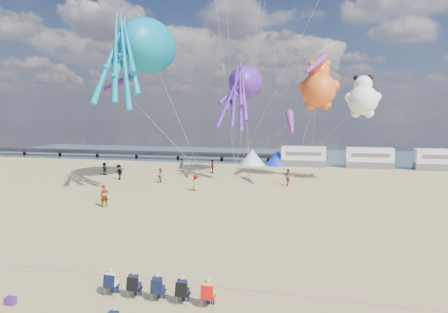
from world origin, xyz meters
TOP-DOWN VIEW (x-y plane):
  - ground at (0.00, 0.00)m, footprint 120.00×120.00m
  - water at (0.00, 55.00)m, footprint 120.00×120.00m
  - pier at (-28.00, 44.00)m, footprint 60.00×3.00m
  - motorhome_0 at (6.00, 40.00)m, footprint 6.60×2.50m
  - motorhome_1 at (15.50, 40.00)m, footprint 6.60×2.50m
  - motorhome_2 at (25.00, 40.00)m, footprint 6.60×2.50m
  - tent_white at (-2.00, 40.00)m, footprint 4.00×4.00m
  - tent_blue at (2.00, 40.00)m, footprint 4.00×4.00m
  - spectator_row at (2.35, -6.87)m, footprint 6.10×0.90m
  - cooler_purple at (-3.51, -8.69)m, footprint 0.40×0.30m
  - rope_line at (0.00, -5.00)m, footprint 34.00×0.03m
  - standing_person at (-9.11, 8.10)m, footprint 0.80×0.79m
  - beachgoer_0 at (-3.87, 16.96)m, footprint 0.48×0.64m
  - beachgoer_1 at (-10.33, 30.44)m, footprint 0.91×0.64m
  - beachgoer_2 at (-15.07, 21.42)m, footprint 1.09×0.99m
  - beachgoer_3 at (-5.60, 29.56)m, footprint 1.04×1.34m
  - beachgoer_4 at (-18.76, 24.39)m, footprint 1.05×0.80m
  - beachgoer_5 at (5.14, 22.31)m, footprint 0.56×1.72m
  - beachgoer_7 at (-9.25, 20.57)m, footprint 0.84×0.98m
  - sandbag_a at (-6.49, 27.53)m, footprint 0.50×0.35m
  - sandbag_b at (-0.17, 27.79)m, footprint 0.50×0.35m
  - sandbag_c at (5.17, 28.50)m, footprint 0.50×0.35m
  - sandbag_d at (7.62, 30.60)m, footprint 0.50×0.35m
  - sandbag_e at (-2.42, 29.73)m, footprint 0.50×0.35m
  - kite_octopus_teal at (-10.35, 19.95)m, footprint 7.67×11.91m
  - kite_octopus_purple at (-0.94, 28.84)m, footprint 5.62×9.88m
  - kite_panda at (13.05, 25.32)m, footprint 4.48×4.28m
  - kite_teddy_orange at (8.19, 27.00)m, footprint 6.16×5.97m
  - windsock_left at (-14.58, 20.79)m, footprint 2.22×7.00m
  - windsock_mid at (7.87, 24.33)m, footprint 2.92×5.11m
  - windsock_right at (5.47, 21.23)m, footprint 1.60×4.39m

SIDE VIEW (x-z plane):
  - ground at x=0.00m, z-range 0.00..0.00m
  - water at x=0.00m, z-range 0.02..0.02m
  - rope_line at x=0.00m, z-range 0.00..0.04m
  - sandbag_a at x=-6.49m, z-range 0.00..0.22m
  - sandbag_b at x=-0.17m, z-range 0.00..0.22m
  - sandbag_c at x=5.17m, z-range 0.00..0.22m
  - sandbag_d at x=7.62m, z-range 0.00..0.22m
  - sandbag_e at x=-2.42m, z-range 0.00..0.22m
  - cooler_purple at x=-3.51m, z-range 0.00..0.32m
  - spectator_row at x=2.35m, z-range 0.00..1.30m
  - beachgoer_0 at x=-3.87m, z-range 0.00..1.61m
  - beachgoer_4 at x=-18.76m, z-range 0.00..1.67m
  - beachgoer_7 at x=-9.25m, z-range 0.00..1.70m
  - beachgoer_1 at x=-10.33m, z-range 0.00..1.76m
  - beachgoer_2 at x=-15.07m, z-range 0.00..1.83m
  - beachgoer_3 at x=-5.60m, z-range 0.00..1.83m
  - beachgoer_5 at x=5.14m, z-range 0.00..1.86m
  - standing_person at x=-9.11m, z-range 0.00..1.87m
  - pier at x=-28.00m, z-range 0.75..1.25m
  - tent_white at x=-2.00m, z-range 0.00..2.40m
  - tent_blue at x=2.00m, z-range 0.00..2.40m
  - motorhome_0 at x=6.00m, z-range 0.00..3.00m
  - motorhome_1 at x=15.50m, z-range 0.00..3.00m
  - motorhome_2 at x=25.00m, z-range 0.00..3.00m
  - windsock_right at x=5.47m, z-range 4.89..9.18m
  - kite_panda at x=13.05m, z-range 6.64..12.30m
  - kite_teddy_orange at x=8.19m, z-range 7.30..14.30m
  - windsock_left at x=-14.58m, z-range 7.99..14.91m
  - kite_octopus_purple at x=-0.94m, z-range 6.65..17.29m
  - windsock_mid at x=7.87m, z-range 10.92..16.05m
  - kite_octopus_teal at x=-10.35m, z-range 9.16..21.76m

